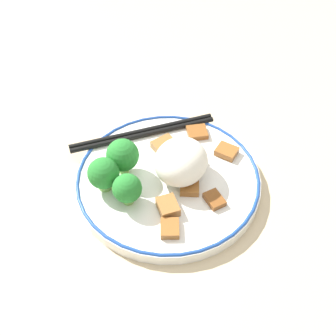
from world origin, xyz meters
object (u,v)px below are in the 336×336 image
object	(u,v)px
plate	(168,181)
broccoli_back_center	(103,174)
chopsticks	(143,133)
broccoli_back_left	(123,156)
broccoli_back_right	(127,189)

from	to	relation	value
plate	broccoli_back_center	xyz separation A→B (m)	(-0.06, 0.07, 0.04)
broccoli_back_center	chopsticks	xyz separation A→B (m)	(0.12, 0.00, -0.02)
broccoli_back_left	broccoli_back_right	bearing A→B (deg)	-143.60
plate	broccoli_back_center	distance (m)	0.10
broccoli_back_left	broccoli_back_right	world-z (taller)	broccoli_back_left
plate	broccoli_back_right	size ratio (longest dim) A/B	5.53
plate	broccoli_back_left	world-z (taller)	broccoli_back_left
plate	broccoli_back_left	bearing A→B (deg)	106.55
broccoli_back_right	chopsticks	bearing A→B (deg)	20.43
plate	broccoli_back_right	xyz separation A→B (m)	(-0.06, 0.03, 0.03)
broccoli_back_center	broccoli_back_right	size ratio (longest dim) A/B	1.07
broccoli_back_center	broccoli_back_right	xyz separation A→B (m)	(-0.01, -0.04, -0.00)
plate	chopsticks	distance (m)	0.10
broccoli_back_left	broccoli_back_right	size ratio (longest dim) A/B	1.19
broccoli_back_right	chopsticks	size ratio (longest dim) A/B	0.28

